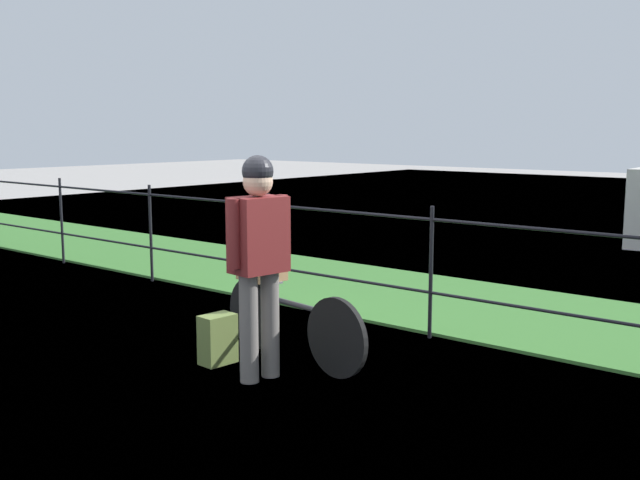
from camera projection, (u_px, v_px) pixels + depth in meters
ground_plane at (168, 375)px, 5.70m from camera, size 60.00×60.00×0.00m
grass_strip at (412, 297)px, 8.33m from camera, size 27.00×2.40×0.03m
harbor_water at (638, 226)px, 14.47m from camera, size 30.00×30.00×0.00m
iron_fence at (343, 251)px, 7.26m from camera, size 18.04×0.04×1.20m
bicycle_main at (291, 322)px, 6.00m from camera, size 1.64×0.30×0.62m
wooden_crate at (262, 265)px, 6.22m from camera, size 0.38×0.33×0.25m
terrier_dog at (263, 241)px, 6.17m from camera, size 0.32×0.18×0.18m
cyclist_person at (259, 248)px, 5.48m from camera, size 0.31×0.54×1.68m
backpack_on_paving at (218, 339)px, 5.97m from camera, size 0.20×0.29×0.40m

